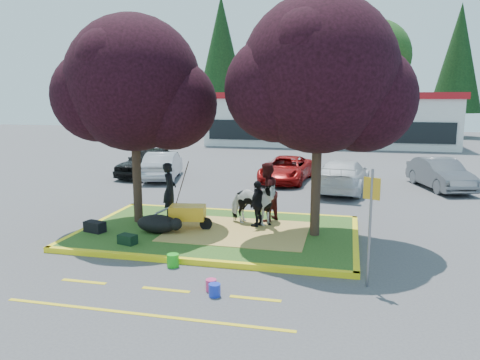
% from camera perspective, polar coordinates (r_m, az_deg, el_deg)
% --- Properties ---
extents(ground, '(90.00, 90.00, 0.00)m').
position_cam_1_polar(ground, '(14.38, -2.70, -6.69)').
color(ground, '#424244').
rests_on(ground, ground).
extents(median_island, '(8.00, 5.00, 0.15)m').
position_cam_1_polar(median_island, '(14.36, -2.70, -6.41)').
color(median_island, '#274E18').
rests_on(median_island, ground).
extents(curb_near, '(8.30, 0.16, 0.15)m').
position_cam_1_polar(curb_near, '(12.03, -6.09, -9.83)').
color(curb_near, yellow).
rests_on(curb_near, ground).
extents(curb_far, '(8.30, 0.16, 0.15)m').
position_cam_1_polar(curb_far, '(16.77, -0.30, -3.93)').
color(curb_far, yellow).
rests_on(curb_far, ground).
extents(curb_left, '(0.16, 5.30, 0.15)m').
position_cam_1_polar(curb_left, '(15.93, -17.03, -5.17)').
color(curb_left, yellow).
rests_on(curb_left, ground).
extents(curb_right, '(0.16, 5.30, 0.15)m').
position_cam_1_polar(curb_right, '(13.86, 13.90, -7.33)').
color(curb_right, yellow).
rests_on(curb_right, ground).
extents(straw_bedding, '(4.20, 3.00, 0.01)m').
position_cam_1_polar(straw_bedding, '(14.19, -0.36, -6.26)').
color(straw_bedding, tan).
rests_on(straw_bedding, median_island).
extents(tree_purple_left, '(5.06, 4.20, 6.51)m').
position_cam_1_polar(tree_purple_left, '(15.10, -12.82, 10.66)').
color(tree_purple_left, black).
rests_on(tree_purple_left, median_island).
extents(tree_purple_right, '(5.30, 4.40, 6.82)m').
position_cam_1_polar(tree_purple_right, '(13.44, 9.69, 11.69)').
color(tree_purple_right, black).
rests_on(tree_purple_right, median_island).
extents(fire_lane_stripe_a, '(1.10, 0.12, 0.01)m').
position_cam_1_polar(fire_lane_stripe_a, '(11.51, -18.48, -11.66)').
color(fire_lane_stripe_a, yellow).
rests_on(fire_lane_stripe_a, ground).
extents(fire_lane_stripe_b, '(1.10, 0.12, 0.01)m').
position_cam_1_polar(fire_lane_stripe_b, '(10.65, -9.02, -13.07)').
color(fire_lane_stripe_b, yellow).
rests_on(fire_lane_stripe_b, ground).
extents(fire_lane_stripe_c, '(1.10, 0.12, 0.01)m').
position_cam_1_polar(fire_lane_stripe_c, '(10.12, 1.88, -14.25)').
color(fire_lane_stripe_c, yellow).
rests_on(fire_lane_stripe_c, ground).
extents(fire_lane_long, '(6.00, 0.10, 0.01)m').
position_cam_1_polar(fire_lane_long, '(9.65, -11.79, -15.74)').
color(fire_lane_long, yellow).
rests_on(fire_lane_long, ground).
extents(retail_building, '(20.40, 8.40, 4.40)m').
position_cam_1_polar(retail_building, '(41.29, 10.74, 7.45)').
color(retail_building, silver).
rests_on(retail_building, ground).
extents(treeline, '(46.58, 7.80, 14.63)m').
position_cam_1_polar(treeline, '(51.02, 10.56, 14.14)').
color(treeline, black).
rests_on(treeline, ground).
extents(cow, '(1.79, 1.11, 1.41)m').
position_cam_1_polar(cow, '(14.68, 1.57, -2.88)').
color(cow, white).
rests_on(cow, median_island).
extents(calf, '(1.30, 0.80, 0.54)m').
position_cam_1_polar(calf, '(14.23, -10.05, -5.27)').
color(calf, black).
rests_on(calf, median_island).
extents(handler, '(0.59, 0.76, 1.83)m').
position_cam_1_polar(handler, '(15.91, -8.57, -1.18)').
color(handler, black).
rests_on(handler, median_island).
extents(visitor_a, '(1.08, 1.17, 1.93)m').
position_cam_1_polar(visitor_a, '(15.15, 3.22, -1.47)').
color(visitor_a, '#3F1212').
rests_on(visitor_a, median_island).
extents(visitor_b, '(0.60, 0.92, 1.45)m').
position_cam_1_polar(visitor_b, '(14.53, 2.19, -2.93)').
color(visitor_b, black).
rests_on(visitor_b, median_island).
extents(wheelbarrow, '(1.92, 0.81, 0.72)m').
position_cam_1_polar(wheelbarrow, '(14.44, -6.36, -4.00)').
color(wheelbarrow, black).
rests_on(wheelbarrow, median_island).
extents(gear_bag_dark, '(0.69, 0.49, 0.32)m').
position_cam_1_polar(gear_bag_dark, '(14.77, -17.28, -5.46)').
color(gear_bag_dark, black).
rests_on(gear_bag_dark, median_island).
extents(gear_bag_green, '(0.56, 0.43, 0.26)m').
position_cam_1_polar(gear_bag_green, '(13.37, -13.55, -7.04)').
color(gear_bag_green, black).
rests_on(gear_bag_green, median_island).
extents(sign_post, '(0.35, 0.18, 2.66)m').
position_cam_1_polar(sign_post, '(10.55, 15.62, -4.10)').
color(sign_post, slate).
rests_on(sign_post, ground).
extents(bucket_green, '(0.33, 0.33, 0.32)m').
position_cam_1_polar(bucket_green, '(11.89, -8.18, -9.68)').
color(bucket_green, green).
rests_on(bucket_green, ground).
extents(bucket_pink, '(0.24, 0.24, 0.26)m').
position_cam_1_polar(bucket_pink, '(10.46, -3.55, -12.66)').
color(bucket_pink, '#D9306F').
rests_on(bucket_pink, ground).
extents(bucket_blue, '(0.34, 0.34, 0.27)m').
position_cam_1_polar(bucket_blue, '(10.19, -3.12, -13.25)').
color(bucket_blue, '#1830C2').
rests_on(bucket_blue, ground).
extents(car_black, '(2.38, 4.62, 1.50)m').
position_cam_1_polar(car_black, '(25.01, -11.11, 2.21)').
color(car_black, black).
rests_on(car_black, ground).
extents(car_silver, '(2.37, 4.42, 1.38)m').
position_cam_1_polar(car_silver, '(24.01, -9.37, 1.78)').
color(car_silver, '#A9ACB2').
rests_on(car_silver, ground).
extents(car_red, '(2.48, 4.62, 1.23)m').
position_cam_1_polar(car_red, '(23.01, 5.65, 1.32)').
color(car_red, maroon).
rests_on(car_red, ground).
extents(car_white, '(2.57, 5.05, 1.41)m').
position_cam_1_polar(car_white, '(21.19, 12.45, 0.57)').
color(car_white, silver).
rests_on(car_white, ground).
extents(car_grey, '(2.60, 4.44, 1.38)m').
position_cam_1_polar(car_grey, '(22.98, 23.21, 0.70)').
color(car_grey, '#575A5F').
rests_on(car_grey, ground).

